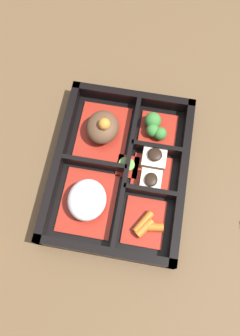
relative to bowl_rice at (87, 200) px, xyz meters
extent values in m
plane|color=brown|center=(0.07, -0.04, -0.03)|extent=(3.00, 3.00, 0.00)
cube|color=black|center=(0.07, -0.04, -0.02)|extent=(0.31, 0.24, 0.01)
cube|color=black|center=(0.07, -0.16, -0.01)|extent=(0.31, 0.01, 0.04)
cube|color=black|center=(0.07, 0.07, -0.01)|extent=(0.31, 0.01, 0.04)
cube|color=black|center=(-0.08, -0.04, -0.01)|extent=(0.01, 0.24, 0.04)
cube|color=black|center=(0.22, -0.04, -0.01)|extent=(0.01, 0.24, 0.04)
cube|color=black|center=(0.07, -0.06, -0.01)|extent=(0.28, 0.01, 0.04)
cube|color=black|center=(0.04, -0.10, -0.01)|extent=(0.01, 0.09, 0.04)
cube|color=black|center=(0.12, -0.10, -0.01)|extent=(0.01, 0.09, 0.04)
cube|color=black|center=(0.07, 0.00, -0.01)|extent=(0.01, 0.12, 0.04)
cube|color=maroon|center=(0.00, 0.00, -0.02)|extent=(0.12, 0.09, 0.01)
ellipsoid|color=silver|center=(0.00, 0.00, 0.00)|extent=(0.07, 0.07, 0.04)
cube|color=maroon|center=(0.14, 0.00, -0.02)|extent=(0.12, 0.09, 0.01)
ellipsoid|color=brown|center=(0.14, 0.00, 0.01)|extent=(0.07, 0.06, 0.04)
sphere|color=orange|center=(0.13, -0.01, 0.03)|extent=(0.02, 0.02, 0.02)
cube|color=maroon|center=(-0.02, -0.10, -0.02)|extent=(0.08, 0.07, 0.01)
cylinder|color=#D1661E|center=(-0.02, -0.12, -0.01)|extent=(0.02, 0.03, 0.01)
cylinder|color=#D1661E|center=(-0.03, -0.10, -0.01)|extent=(0.04, 0.03, 0.01)
cylinder|color=#D1661E|center=(-0.02, -0.10, -0.01)|extent=(0.04, 0.03, 0.01)
cube|color=maroon|center=(0.08, -0.10, -0.02)|extent=(0.06, 0.07, 0.01)
cube|color=beige|center=(0.05, -0.10, 0.00)|extent=(0.04, 0.04, 0.02)
ellipsoid|color=black|center=(0.05, -0.10, 0.01)|extent=(0.03, 0.02, 0.01)
cube|color=beige|center=(0.10, -0.10, 0.00)|extent=(0.04, 0.04, 0.02)
ellipsoid|color=black|center=(0.10, -0.10, 0.01)|extent=(0.03, 0.03, 0.01)
cube|color=maroon|center=(0.16, -0.10, -0.02)|extent=(0.07, 0.07, 0.01)
sphere|color=#387A33|center=(0.15, -0.11, 0.00)|extent=(0.02, 0.02, 0.02)
sphere|color=#387A33|center=(0.17, -0.09, 0.00)|extent=(0.03, 0.03, 0.03)
sphere|color=#387A33|center=(0.15, -0.09, 0.00)|extent=(0.02, 0.02, 0.02)
cube|color=maroon|center=(0.08, -0.06, -0.02)|extent=(0.04, 0.04, 0.01)
cylinder|color=#75A84C|center=(0.08, -0.05, -0.01)|extent=(0.03, 0.03, 0.01)
cylinder|color=#75A84C|center=(0.08, -0.06, -0.01)|extent=(0.02, 0.02, 0.00)
camera|label=1|loc=(-0.12, -0.08, 0.55)|focal=35.00mm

